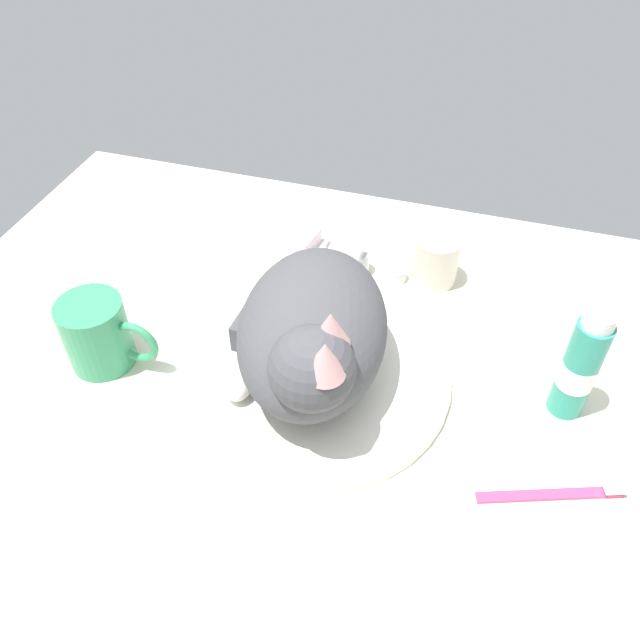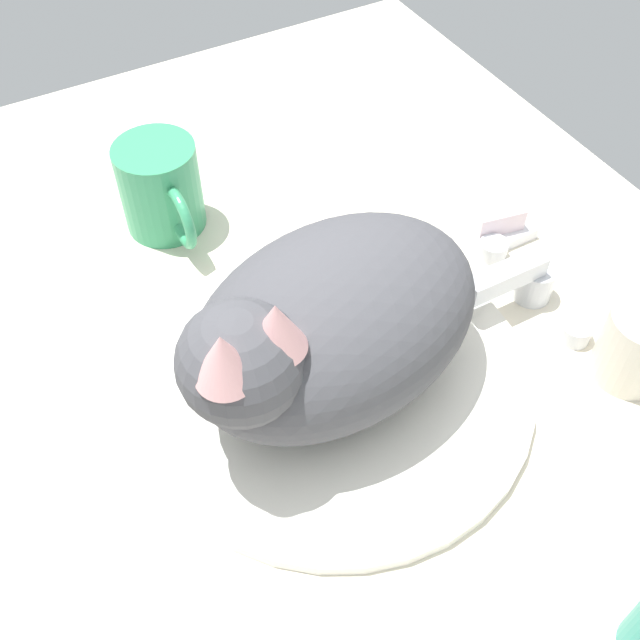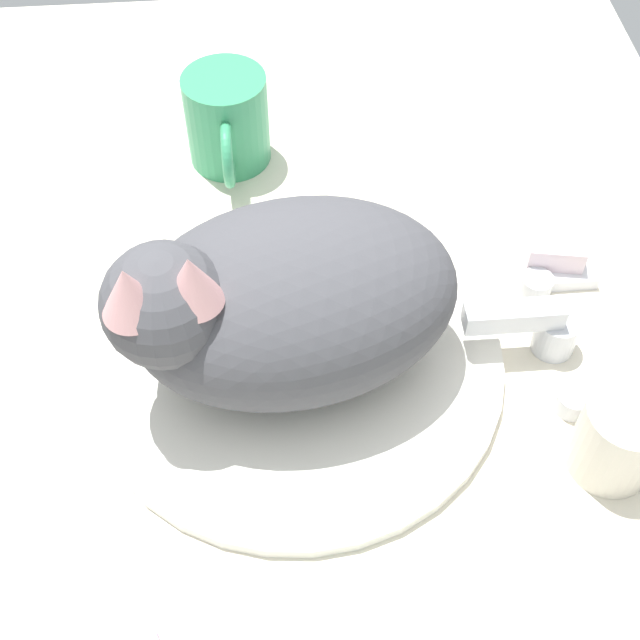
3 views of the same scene
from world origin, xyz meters
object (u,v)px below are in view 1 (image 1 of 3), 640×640
at_px(cat, 311,334).
at_px(toothbrush, 559,493).
at_px(faucet, 355,263).
at_px(rinse_cup, 436,260).
at_px(soap_bar, 295,237).
at_px(coffee_mug, 99,334).
at_px(toothpaste_bottle, 580,367).

bearing_deg(cat, toothbrush, -13.83).
bearing_deg(faucet, rinse_cup, 13.50).
xyz_separation_m(rinse_cup, soap_bar, (-0.21, 0.01, -0.01)).
bearing_deg(coffee_mug, cat, 8.28).
relative_size(rinse_cup, toothbrush, 0.47).
xyz_separation_m(cat, coffee_mug, (-0.26, -0.04, -0.04)).
relative_size(coffee_mug, toothpaste_bottle, 0.81).
bearing_deg(faucet, toothpaste_bottle, -28.58).
relative_size(coffee_mug, rinse_cup, 1.74).
bearing_deg(soap_bar, toothpaste_bottle, -26.28).
height_order(coffee_mug, rinse_cup, coffee_mug).
bearing_deg(rinse_cup, soap_bar, 177.50).
bearing_deg(soap_bar, faucet, -19.13).
relative_size(cat, toothpaste_bottle, 1.84).
bearing_deg(cat, faucet, 90.38).
relative_size(cat, soap_bar, 4.16).
bearing_deg(soap_bar, toothbrush, -38.84).
height_order(rinse_cup, soap_bar, rinse_cup).
xyz_separation_m(toothpaste_bottle, toothbrush, (-0.00, -0.12, -0.07)).
distance_m(coffee_mug, toothbrush, 0.56).
bearing_deg(coffee_mug, faucet, 44.12).
bearing_deg(toothpaste_bottle, cat, -170.22).
distance_m(faucet, toothbrush, 0.41).
bearing_deg(toothpaste_bottle, toothbrush, -90.79).
bearing_deg(rinse_cup, toothbrush, -59.29).
distance_m(faucet, toothpaste_bottle, 0.34).
height_order(cat, rinse_cup, cat).
bearing_deg(coffee_mug, toothbrush, -3.57).
distance_m(rinse_cup, soap_bar, 0.21).
distance_m(rinse_cup, toothpaste_bottle, 0.27).
distance_m(rinse_cup, toothbrush, 0.36).
distance_m(coffee_mug, toothpaste_bottle, 0.56).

